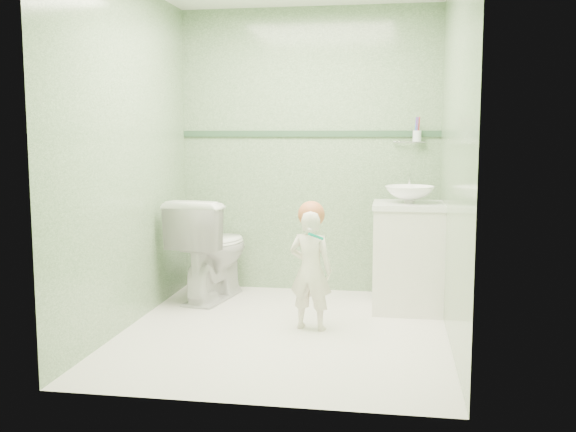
# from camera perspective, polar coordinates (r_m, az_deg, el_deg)

# --- Properties ---
(ground) EXTENTS (2.50, 2.50, 0.00)m
(ground) POSITION_cam_1_polar(r_m,az_deg,el_deg) (4.58, -0.31, -9.96)
(ground) COLOR white
(ground) RESTS_ON ground
(room_shell) EXTENTS (2.50, 2.54, 2.40)m
(room_shell) POSITION_cam_1_polar(r_m,az_deg,el_deg) (4.38, -0.32, 5.22)
(room_shell) COLOR gray
(room_shell) RESTS_ON ground
(trim_stripe) EXTENTS (2.20, 0.02, 0.05)m
(trim_stripe) POSITION_cam_1_polar(r_m,az_deg,el_deg) (5.60, 1.81, 7.16)
(trim_stripe) COLOR #315238
(trim_stripe) RESTS_ON room_shell
(vanity) EXTENTS (0.52, 0.50, 0.80)m
(vanity) POSITION_cam_1_polar(r_m,az_deg,el_deg) (5.11, 10.37, -3.67)
(vanity) COLOR white
(vanity) RESTS_ON ground
(counter) EXTENTS (0.54, 0.52, 0.04)m
(counter) POSITION_cam_1_polar(r_m,az_deg,el_deg) (5.05, 10.48, 0.91)
(counter) COLOR white
(counter) RESTS_ON vanity
(basin) EXTENTS (0.37, 0.37, 0.13)m
(basin) POSITION_cam_1_polar(r_m,az_deg,el_deg) (5.04, 10.50, 1.86)
(basin) COLOR white
(basin) RESTS_ON counter
(faucet) EXTENTS (0.03, 0.13, 0.18)m
(faucet) POSITION_cam_1_polar(r_m,az_deg,el_deg) (5.22, 10.48, 2.91)
(faucet) COLOR silver
(faucet) RESTS_ON counter
(cup_holder) EXTENTS (0.26, 0.07, 0.21)m
(cup_holder) POSITION_cam_1_polar(r_m,az_deg,el_deg) (5.50, 11.06, 6.85)
(cup_holder) COLOR silver
(cup_holder) RESTS_ON room_shell
(toilet) EXTENTS (0.60, 0.89, 0.84)m
(toilet) POSITION_cam_1_polar(r_m,az_deg,el_deg) (5.41, -6.65, -2.82)
(toilet) COLOR white
(toilet) RESTS_ON ground
(toddler) EXTENTS (0.34, 0.26, 0.83)m
(toddler) POSITION_cam_1_polar(r_m,az_deg,el_deg) (4.53, 1.98, -4.70)
(toddler) COLOR white
(toddler) RESTS_ON ground
(hair_cap) EXTENTS (0.19, 0.19, 0.19)m
(hair_cap) POSITION_cam_1_polar(r_m,az_deg,el_deg) (4.50, 2.04, 0.14)
(hair_cap) COLOR #BB663A
(hair_cap) RESTS_ON toddler
(teal_toothbrush) EXTENTS (0.11, 0.14, 0.08)m
(teal_toothbrush) POSITION_cam_1_polar(r_m,az_deg,el_deg) (4.35, 2.39, -1.71)
(teal_toothbrush) COLOR #03967C
(teal_toothbrush) RESTS_ON toddler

